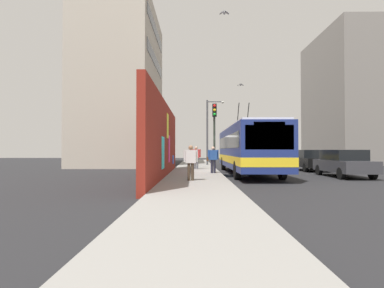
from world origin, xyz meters
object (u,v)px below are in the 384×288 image
city_bus (247,148)px  pedestrian_midblock (196,156)px  parked_car_black (309,160)px  traffic_light (214,126)px  pedestrian_at_curb (213,157)px  parked_car_dark_gray (343,163)px  street_lamp (209,127)px  pedestrian_near_wall (191,160)px

city_bus → pedestrian_midblock: city_bus is taller
parked_car_black → traffic_light: (-3.35, 7.35, 2.30)m
pedestrian_at_curb → pedestrian_midblock: pedestrian_midblock is taller
city_bus → pedestrian_at_curb: bearing=117.8°
city_bus → pedestrian_midblock: 4.37m
city_bus → pedestrian_at_curb: city_bus is taller
parked_car_dark_gray → traffic_light: size_ratio=0.99×
parked_car_black → traffic_light: 8.40m
parked_car_dark_gray → street_lamp: size_ratio=0.71×
pedestrian_midblock → city_bus: bearing=-129.7°
pedestrian_midblock → traffic_light: 3.74m
pedestrian_midblock → street_lamp: street_lamp is taller
street_lamp → pedestrian_midblock: bearing=169.1°
traffic_light → street_lamp: size_ratio=0.71×
pedestrian_midblock → parked_car_dark_gray: bearing=-120.5°
parked_car_dark_gray → pedestrian_midblock: 9.91m
city_bus → pedestrian_at_curb: (-1.21, 2.30, -0.63)m
parked_car_dark_gray → traffic_light: 7.98m
traffic_light → street_lamp: 9.60m
pedestrian_near_wall → street_lamp: bearing=-5.8°
city_bus → street_lamp: 9.84m
city_bus → traffic_light: (-0.17, 2.15, 1.40)m
pedestrian_at_curb → pedestrian_midblock: size_ratio=0.97×
pedestrian_midblock → pedestrian_at_curb: bearing=-165.5°
parked_car_dark_gray → parked_car_black: bearing=0.0°
parked_car_black → traffic_light: bearing=114.5°
city_bus → pedestrian_at_curb: size_ratio=7.51×
pedestrian_at_curb → street_lamp: size_ratio=0.26×
pedestrian_near_wall → street_lamp: size_ratio=0.26×
pedestrian_near_wall → parked_car_black: bearing=-44.1°
traffic_light → parked_car_black: bearing=-65.5°
pedestrian_midblock → pedestrian_near_wall: (-8.68, 0.27, -0.04)m
pedestrian_near_wall → traffic_light: 6.26m
parked_car_dark_gray → pedestrian_at_curb: (1.05, 7.50, 0.27)m
traffic_light → pedestrian_near_wall: bearing=165.8°
traffic_light → pedestrian_at_curb: bearing=171.8°
pedestrian_midblock → traffic_light: traffic_light is taller
pedestrian_near_wall → traffic_light: traffic_light is taller
parked_car_dark_gray → parked_car_black: 5.45m
city_bus → traffic_light: 2.57m
pedestrian_midblock → street_lamp: size_ratio=0.27×
parked_car_black → street_lamp: bearing=49.4°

